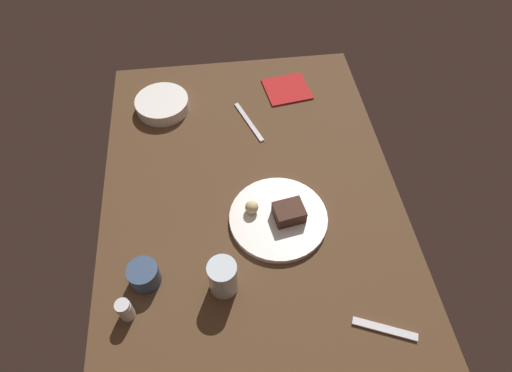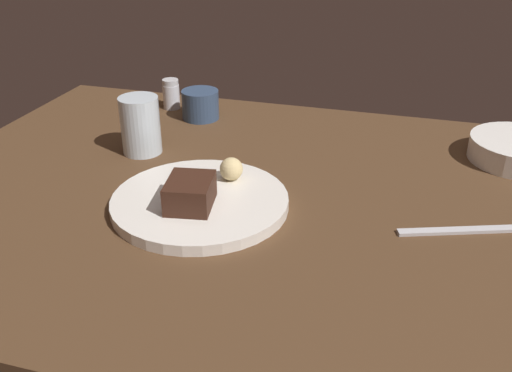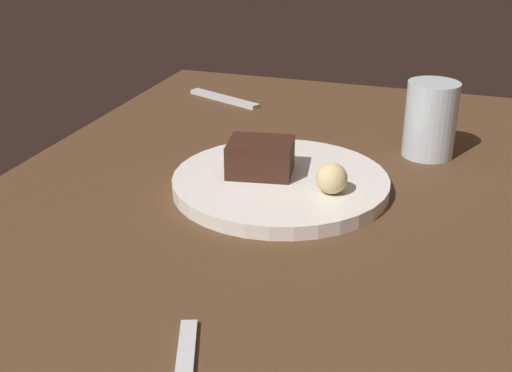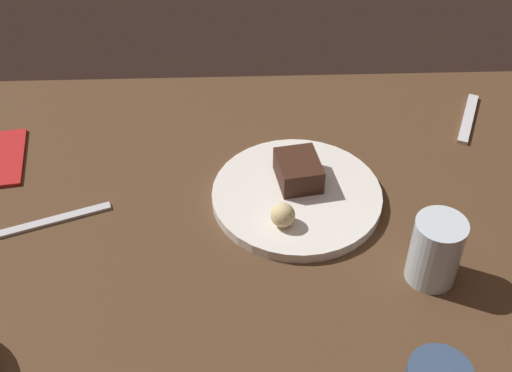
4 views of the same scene
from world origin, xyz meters
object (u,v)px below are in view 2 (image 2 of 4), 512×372
at_px(dessert_plate, 200,202).
at_px(butter_knife, 464,230).
at_px(salt_shaker, 171,94).
at_px(water_glass, 140,125).
at_px(coffee_cup, 200,105).
at_px(chocolate_cake_slice, 190,193).
at_px(bread_roll, 231,169).

height_order(dessert_plate, butter_knife, dessert_plate).
bearing_deg(salt_shaker, water_glass, -79.30).
bearing_deg(salt_shaker, coffee_cup, -25.92).
bearing_deg(chocolate_cake_slice, coffee_cup, 109.09).
bearing_deg(coffee_cup, butter_knife, -31.41).
bearing_deg(dessert_plate, bread_roll, 68.59).
bearing_deg(butter_knife, salt_shaker, -50.70).
xyz_separation_m(chocolate_cake_slice, salt_shaker, (-0.21, 0.42, -0.01)).
height_order(bread_roll, water_glass, water_glass).
relative_size(dessert_plate, bread_roll, 7.26).
relative_size(bread_roll, coffee_cup, 0.48).
relative_size(salt_shaker, water_glass, 0.62).
bearing_deg(bread_roll, chocolate_cake_slice, -107.60).
distance_m(salt_shaker, coffee_cup, 0.09).
height_order(chocolate_cake_slice, butter_knife, chocolate_cake_slice).
bearing_deg(salt_shaker, dessert_plate, -60.96).
distance_m(coffee_cup, butter_knife, 0.61).
bearing_deg(coffee_cup, dessert_plate, -69.05).
bearing_deg(bread_roll, dessert_plate, -111.41).
height_order(chocolate_cake_slice, bread_roll, chocolate_cake_slice).
xyz_separation_m(coffee_cup, butter_knife, (0.52, -0.32, -0.03)).
bearing_deg(butter_knife, bread_roll, -25.14).
xyz_separation_m(salt_shaker, coffee_cup, (0.08, -0.04, -0.00)).
distance_m(salt_shaker, butter_knife, 0.70).
bearing_deg(salt_shaker, bread_roll, -52.86).
xyz_separation_m(dessert_plate, bread_roll, (0.03, 0.07, 0.03)).
distance_m(chocolate_cake_slice, water_glass, 0.26).
height_order(bread_roll, coffee_cup, coffee_cup).
bearing_deg(salt_shaker, butter_knife, -30.68).
distance_m(chocolate_cake_slice, butter_knife, 0.39).
height_order(bread_roll, salt_shaker, salt_shaker).
bearing_deg(water_glass, butter_knife, -12.59).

